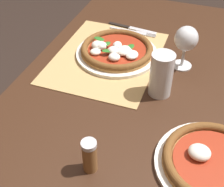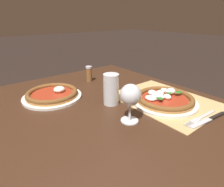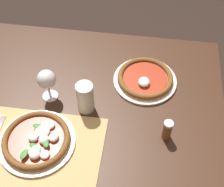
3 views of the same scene
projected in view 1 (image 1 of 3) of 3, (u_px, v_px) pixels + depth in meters
name	position (u px, v px, depth m)	size (l,w,h in m)	color
dining_table	(165.00, 106.00, 1.10)	(1.29, 0.98, 0.74)	#382114
paper_placemat	(107.00, 57.00, 1.15)	(0.47, 0.37, 0.00)	tan
pizza_near	(117.00, 50.00, 1.15)	(0.30, 0.30, 0.05)	silver
pizza_far	(213.00, 162.00, 0.77)	(0.29, 0.29, 0.05)	silver
wine_glass	(186.00, 40.00, 1.04)	(0.08, 0.08, 0.16)	silver
pint_glass	(161.00, 75.00, 0.96)	(0.07, 0.07, 0.15)	silver
fork	(133.00, 32.00, 1.29)	(0.03, 0.20, 0.00)	#B7B7BC
knife	(132.00, 28.00, 1.31)	(0.04, 0.22, 0.01)	black
pepper_shaker	(90.00, 156.00, 0.75)	(0.04, 0.04, 0.10)	brown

